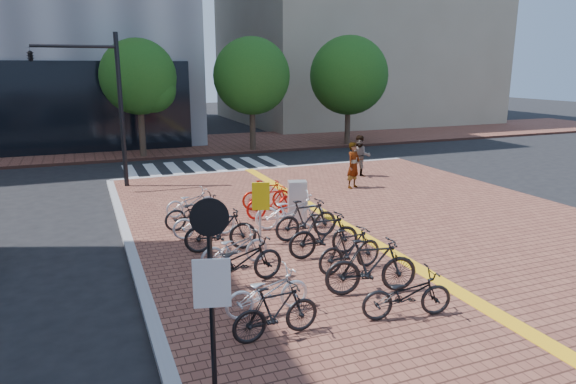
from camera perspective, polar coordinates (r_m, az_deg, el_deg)
name	(u,v)px	position (r m, az deg, el deg)	size (l,w,h in m)	color
ground	(326,276)	(11.94, 4.24, -9.28)	(120.00, 120.00, 0.00)	black
kerb_north	(270,169)	(23.67, -2.05, 2.52)	(14.00, 0.25, 0.15)	gray
far_sidewalk	(171,146)	(31.56, -12.87, 4.98)	(70.00, 8.00, 0.15)	brown
building_beige	(351,17)	(47.90, 7.05, 18.77)	(20.00, 18.00, 18.00)	gray
crosswalk	(206,167)	(24.88, -9.06, 2.74)	(7.50, 4.00, 0.01)	silver
street_trees	(270,78)	(29.05, -2.02, 12.57)	(16.20, 4.60, 6.35)	#38281E
bike_0	(276,312)	(8.91, -1.33, -13.14)	(0.45, 1.59, 0.95)	black
bike_1	(267,291)	(9.73, -2.32, -10.99)	(0.58, 1.67, 0.88)	white
bike_2	(240,262)	(10.91, -5.38, -7.71)	(0.70, 2.01, 1.05)	black
bike_3	(235,248)	(11.96, -5.96, -6.21)	(0.59, 1.69, 0.89)	#B3B3B8
bike_4	(221,230)	(12.93, -7.49, -4.23)	(0.51, 1.82, 1.09)	black
bike_5	(204,221)	(14.11, -9.30, -3.18)	(0.60, 1.72, 0.90)	silver
bike_6	(196,211)	(14.93, -10.19, -2.14)	(0.65, 1.85, 0.97)	black
bike_7	(191,202)	(16.21, -10.73, -1.12)	(0.56, 1.62, 0.85)	silver
bike_8	(407,294)	(9.82, 13.08, -10.99)	(0.61, 1.74, 0.91)	black
bike_9	(371,266)	(10.61, 9.25, -8.15)	(0.55, 1.94, 1.17)	black
bike_10	(350,250)	(11.69, 6.91, -6.37)	(0.48, 1.69, 1.02)	black
bike_11	(324,235)	(12.49, 4.04, -4.76)	(0.52, 1.85, 1.11)	black
bike_12	(307,219)	(13.74, 2.07, -3.04)	(0.52, 1.82, 1.10)	black
bike_13	(290,211)	(14.60, 0.23, -2.10)	(0.70, 2.01, 1.06)	white
bike_14	(272,202)	(15.66, -1.78, -1.10)	(0.47, 1.68, 1.01)	red
bike_15	(267,195)	(16.65, -2.38, -0.29)	(0.46, 1.62, 0.97)	#B31C0C
pedestrian_a	(353,165)	(19.70, 7.29, 2.96)	(0.64, 0.42, 1.75)	gray
pedestrian_b	(360,156)	(21.79, 8.04, 3.95)	(0.85, 0.66, 1.75)	#454A58
utility_box	(297,200)	(15.46, 1.04, -0.94)	(0.55, 0.40, 1.19)	silver
yellow_sign	(260,202)	(13.12, -3.10, -1.12)	(0.44, 0.17, 1.67)	#B7B7BC
notice_sign	(211,272)	(7.12, -8.54, -8.82)	(0.52, 0.19, 2.84)	black
traffic_light_pole	(81,82)	(20.48, -22.05, 11.24)	(3.10, 1.19, 5.76)	black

